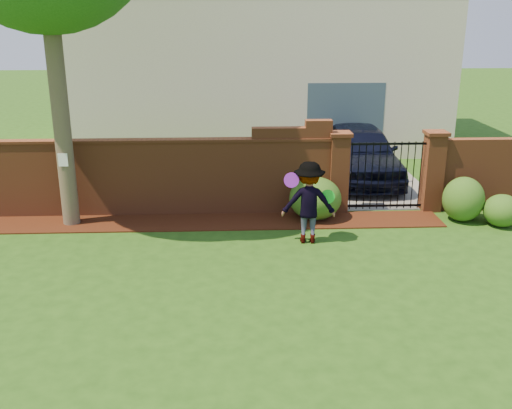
{
  "coord_description": "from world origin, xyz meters",
  "views": [
    {
      "loc": [
        -0.09,
        -8.91,
        4.45
      ],
      "look_at": [
        0.38,
        1.4,
        1.05
      ],
      "focal_mm": 41.07,
      "sensor_mm": 36.0,
      "label": 1
    }
  ],
  "objects_px": {
    "car": "(362,154)",
    "frisbee_purple": "(292,180)",
    "frisbee_green": "(328,197)",
    "man": "(308,203)"
  },
  "relations": [
    {
      "from": "man",
      "to": "frisbee_green",
      "type": "relative_size",
      "value": 5.91
    },
    {
      "from": "car",
      "to": "frisbee_purple",
      "type": "relative_size",
      "value": 14.91
    },
    {
      "from": "man",
      "to": "frisbee_green",
      "type": "xyz_separation_m",
      "value": [
        0.37,
        -0.06,
        0.14
      ]
    },
    {
      "from": "frisbee_purple",
      "to": "frisbee_green",
      "type": "relative_size",
      "value": 1.07
    },
    {
      "from": "man",
      "to": "frisbee_purple",
      "type": "xyz_separation_m",
      "value": [
        -0.35,
        -0.02,
        0.48
      ]
    },
    {
      "from": "man",
      "to": "frisbee_purple",
      "type": "bearing_deg",
      "value": 8.07
    },
    {
      "from": "car",
      "to": "frisbee_green",
      "type": "distance_m",
      "value": 4.76
    },
    {
      "from": "man",
      "to": "frisbee_green",
      "type": "height_order",
      "value": "man"
    },
    {
      "from": "car",
      "to": "frisbee_purple",
      "type": "bearing_deg",
      "value": -118.56
    },
    {
      "from": "frisbee_purple",
      "to": "man",
      "type": "bearing_deg",
      "value": 3.09
    }
  ]
}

